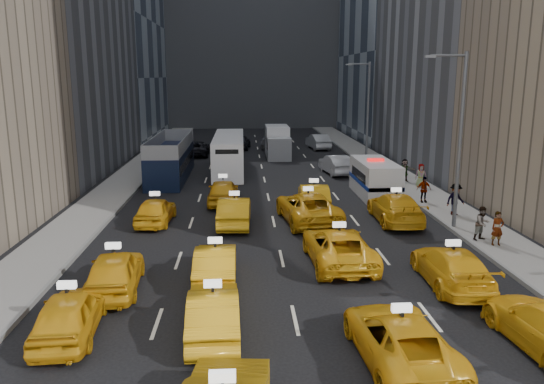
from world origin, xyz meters
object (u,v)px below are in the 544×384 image
at_px(box_truck, 278,142).
at_px(city_bus, 229,154).
at_px(nypd_van, 375,179).
at_px(pedestrian_0, 498,228).
at_px(double_decker, 171,158).

bearing_deg(box_truck, city_bus, -124.75).
distance_m(nypd_van, box_truck, 18.40).
bearing_deg(city_bus, pedestrian_0, -52.50).
height_order(double_decker, box_truck, double_decker).
relative_size(nypd_van, double_decker, 0.55).
relative_size(city_bus, box_truck, 1.77).
xyz_separation_m(double_decker, city_bus, (4.42, 2.83, -0.12)).
bearing_deg(nypd_van, city_bus, 141.79).
height_order(nypd_van, box_truck, box_truck).
height_order(city_bus, box_truck, city_bus).
xyz_separation_m(city_bus, box_truck, (4.58, 7.76, -0.02)).
bearing_deg(nypd_van, box_truck, 113.49).
bearing_deg(box_truck, pedestrian_0, -78.19).
bearing_deg(pedestrian_0, city_bus, 119.32).
bearing_deg(box_truck, nypd_van, -77.42).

